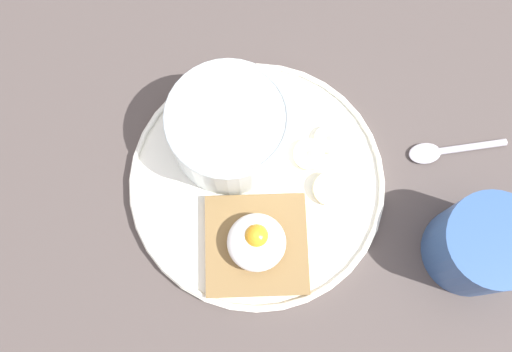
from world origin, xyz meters
TOP-DOWN VIEW (x-y plane):
  - ground_plane at (0.00, 0.00)cm, footprint 120.00×120.00cm
  - plate at (0.00, 0.00)cm, footprint 27.82×27.82cm
  - oatmeal_bowl at (-2.96, 4.68)cm, footprint 12.87×12.87cm
  - toast_slice at (-0.46, -7.10)cm, footprint 10.99×10.99cm
  - poached_egg at (-0.32, -7.04)cm, footprint 6.00×5.97cm
  - banana_slice_front at (7.77, -1.01)cm, footprint 4.40×4.49cm
  - banana_slice_left at (5.68, 2.83)cm, footprint 4.94×4.94cm
  - banana_slice_back at (7.81, 4.56)cm, footprint 3.39×3.29cm
  - coffee_mug at (22.29, -7.40)cm, footprint 9.50×9.50cm
  - spoon at (20.92, 3.78)cm, footprint 11.16×3.24cm

SIDE VIEW (x-z plane):
  - ground_plane at x=0.00cm, z-range 0.00..2.00cm
  - spoon at x=20.92cm, z-range 2.00..2.80cm
  - plate at x=0.00cm, z-range 2.00..3.60cm
  - banana_slice_back at x=7.81cm, z-range 2.89..4.28cm
  - banana_slice_left at x=5.68cm, z-range 2.86..4.36cm
  - banana_slice_front at x=7.77cm, z-range 2.83..4.55cm
  - toast_slice at x=-0.46cm, z-range 3.08..4.33cm
  - poached_egg at x=-0.32cm, z-range 3.99..7.51cm
  - coffee_mug at x=22.29cm, z-range 2.11..10.55cm
  - oatmeal_bowl at x=-2.96cm, z-range 2.95..10.14cm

